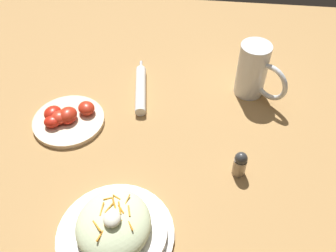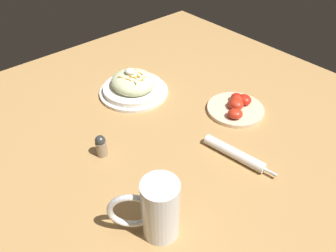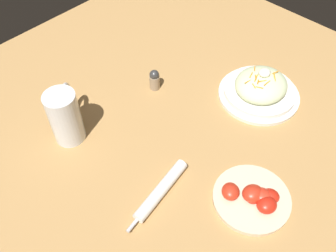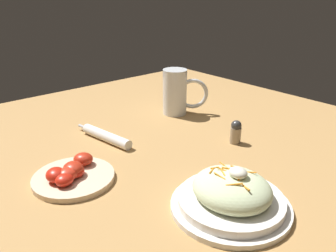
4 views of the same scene
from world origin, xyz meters
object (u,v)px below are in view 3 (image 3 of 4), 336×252
at_px(beer_mug, 66,118).
at_px(salt_shaker, 154,80).
at_px(tomato_plate, 253,197).
at_px(napkin_roll, 161,190).
at_px(salad_plate, 260,89).

xyz_separation_m(beer_mug, salt_shaker, (0.28, -0.04, -0.03)).
bearing_deg(tomato_plate, napkin_roll, 128.42).
distance_m(napkin_roll, salt_shaker, 0.36).
xyz_separation_m(tomato_plate, salt_shaker, (0.11, 0.43, 0.02)).
height_order(beer_mug, napkin_roll, beer_mug).
bearing_deg(tomato_plate, salt_shaker, 75.45).
xyz_separation_m(salad_plate, napkin_roll, (-0.43, -0.02, -0.02)).
bearing_deg(napkin_roll, salad_plate, 2.54).
xyz_separation_m(beer_mug, napkin_roll, (0.04, -0.30, -0.05)).
bearing_deg(beer_mug, tomato_plate, -69.99).
bearing_deg(salad_plate, tomato_plate, -147.82).
xyz_separation_m(salad_plate, tomato_plate, (-0.30, -0.19, -0.01)).
bearing_deg(napkin_roll, salt_shaker, 47.13).
relative_size(salad_plate, tomato_plate, 1.29).
height_order(salad_plate, salt_shaker, salad_plate).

